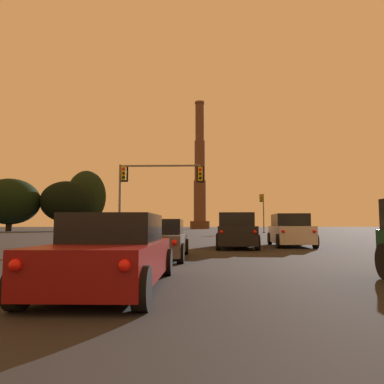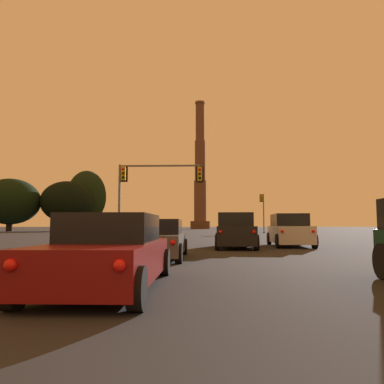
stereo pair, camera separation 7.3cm
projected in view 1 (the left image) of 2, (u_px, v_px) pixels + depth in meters
The scene contains 10 objects.
suv_center_lane_front at pixel (236, 231), 19.96m from camera, with size 2.26×4.96×1.86m.
sedan_left_lane_third at pixel (113, 253), 7.24m from camera, with size 2.02×4.72×1.43m.
suv_right_lane_front at pixel (290, 231), 21.53m from camera, with size 2.31×4.98×1.86m.
sedan_left_lane_second at pixel (160, 240), 13.79m from camera, with size 2.02×4.72×1.43m.
traffic_light_overhead_left at pixel (149, 182), 27.98m from camera, with size 6.52×0.50×5.77m.
traffic_light_far_right at pixel (263, 207), 59.89m from camera, with size 0.78×0.50×6.26m.
smokestack at pixel (200, 178), 126.14m from camera, with size 6.58×6.58×43.52m.
treeline_center_right at pixel (67, 202), 77.04m from camera, with size 10.65×9.58×10.30m.
treeline_far_left at pixel (86, 197), 82.00m from camera, with size 8.51×7.66×13.22m.
treeline_far_right at pixel (10, 202), 75.39m from camera, with size 11.95×10.76×10.65m.
Camera 1 is at (-1.47, -1.12, 1.20)m, focal length 35.00 mm.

